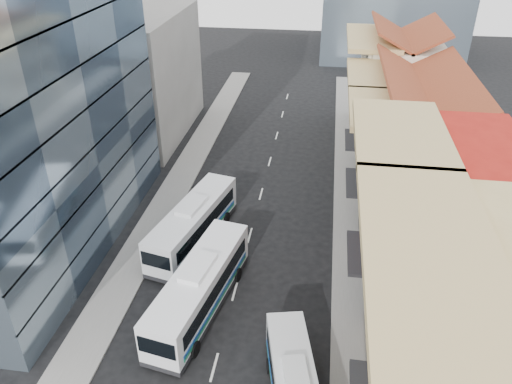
# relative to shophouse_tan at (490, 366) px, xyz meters

# --- Properties ---
(sidewalk_right) EXTENTS (3.00, 90.00, 0.15)m
(sidewalk_right) POSITION_rel_shophouse_tan_xyz_m (-5.50, 17.00, -5.92)
(sidewalk_right) COLOR slate
(sidewalk_right) RESTS_ON ground
(sidewalk_left) EXTENTS (3.00, 90.00, 0.15)m
(sidewalk_left) POSITION_rel_shophouse_tan_xyz_m (-22.50, 17.00, -5.92)
(sidewalk_left) COLOR slate
(sidewalk_left) RESTS_ON ground
(shophouse_tan) EXTENTS (8.00, 14.00, 12.00)m
(shophouse_tan) POSITION_rel_shophouse_tan_xyz_m (0.00, 0.00, 0.00)
(shophouse_tan) COLOR tan
(shophouse_tan) RESTS_ON ground
(shophouse_red) EXTENTS (8.00, 10.00, 12.00)m
(shophouse_red) POSITION_rel_shophouse_tan_xyz_m (0.00, 12.00, 0.00)
(shophouse_red) COLOR #AA1D13
(shophouse_red) RESTS_ON ground
(shophouse_cream_near) EXTENTS (8.00, 9.00, 10.00)m
(shophouse_cream_near) POSITION_rel_shophouse_tan_xyz_m (0.00, 21.50, -1.00)
(shophouse_cream_near) COLOR beige
(shophouse_cream_near) RESTS_ON ground
(shophouse_cream_mid) EXTENTS (8.00, 9.00, 10.00)m
(shophouse_cream_mid) POSITION_rel_shophouse_tan_xyz_m (0.00, 30.50, -1.00)
(shophouse_cream_mid) COLOR beige
(shophouse_cream_mid) RESTS_ON ground
(shophouse_cream_far) EXTENTS (8.00, 12.00, 11.00)m
(shophouse_cream_far) POSITION_rel_shophouse_tan_xyz_m (0.00, 41.00, -0.50)
(shophouse_cream_far) COLOR beige
(shophouse_cream_far) RESTS_ON ground
(office_block_far) EXTENTS (10.00, 18.00, 14.00)m
(office_block_far) POSITION_rel_shophouse_tan_xyz_m (-30.00, 37.00, 1.00)
(office_block_far) COLOR gray
(office_block_far) RESTS_ON ground
(bus_left_near) EXTENTS (4.96, 12.31, 3.85)m
(bus_left_near) POSITION_rel_shophouse_tan_xyz_m (-16.00, 7.84, -4.08)
(bus_left_near) COLOR white
(bus_left_near) RESTS_ON ground
(bus_left_far) EXTENTS (5.26, 12.00, 3.75)m
(bus_left_far) POSITION_rel_shophouse_tan_xyz_m (-18.42, 15.47, -4.13)
(bus_left_far) COLOR silver
(bus_left_far) RESTS_ON ground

